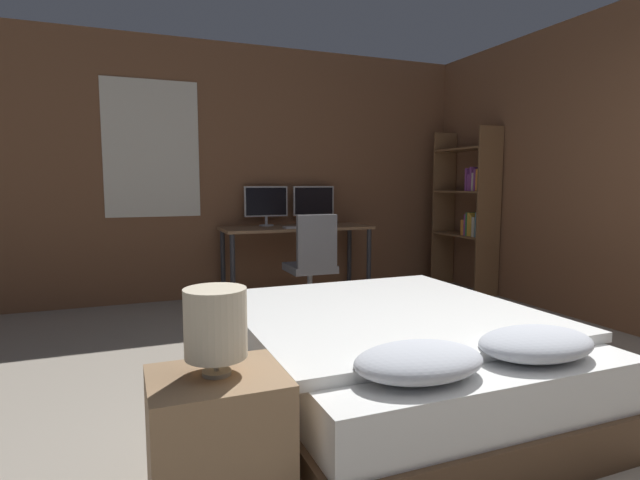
# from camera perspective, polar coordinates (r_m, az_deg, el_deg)

# --- Properties ---
(wall_back) EXTENTS (12.00, 0.08, 2.70)m
(wall_back) POSITION_cam_1_polar(r_m,az_deg,el_deg) (5.66, -4.30, 7.72)
(wall_back) COLOR brown
(wall_back) RESTS_ON ground_plane
(bed) EXTENTS (1.62, 1.97, 0.59)m
(bed) POSITION_cam_1_polar(r_m,az_deg,el_deg) (2.89, 8.34, -13.17)
(bed) COLOR brown
(bed) RESTS_ON ground_plane
(nightstand) EXTENTS (0.47, 0.40, 0.55)m
(nightstand) POSITION_cam_1_polar(r_m,az_deg,el_deg) (1.97, -11.52, -22.38)
(nightstand) COLOR #997551
(nightstand) RESTS_ON ground_plane
(bedside_lamp) EXTENTS (0.22, 0.22, 0.31)m
(bedside_lamp) POSITION_cam_1_polar(r_m,az_deg,el_deg) (1.79, -11.85, -9.32)
(bedside_lamp) COLOR gray
(bedside_lamp) RESTS_ON nightstand
(desk) EXTENTS (1.59, 0.60, 0.77)m
(desk) POSITION_cam_1_polar(r_m,az_deg,el_deg) (5.35, -2.72, 0.55)
(desk) COLOR #846042
(desk) RESTS_ON ground_plane
(monitor_left) EXTENTS (0.48, 0.16, 0.43)m
(monitor_left) POSITION_cam_1_polar(r_m,az_deg,el_deg) (5.43, -6.18, 4.19)
(monitor_left) COLOR #B7B7BC
(monitor_left) RESTS_ON desk
(monitor_right) EXTENTS (0.48, 0.16, 0.43)m
(monitor_right) POSITION_cam_1_polar(r_m,az_deg,el_deg) (5.60, -0.73, 4.30)
(monitor_right) COLOR #B7B7BC
(monitor_right) RESTS_ON desk
(keyboard) EXTENTS (0.39, 0.13, 0.02)m
(keyboard) POSITION_cam_1_polar(r_m,az_deg,el_deg) (5.15, -2.01, 1.49)
(keyboard) COLOR #B7B7BC
(keyboard) RESTS_ON desk
(computer_mouse) EXTENTS (0.07, 0.05, 0.04)m
(computer_mouse) POSITION_cam_1_polar(r_m,az_deg,el_deg) (5.26, 0.92, 1.68)
(computer_mouse) COLOR #B7B7BC
(computer_mouse) RESTS_ON desk
(office_chair) EXTENTS (0.52, 0.52, 0.94)m
(office_chair) POSITION_cam_1_polar(r_m,az_deg,el_deg) (4.71, -0.95, -4.04)
(office_chair) COLOR black
(office_chair) RESTS_ON ground_plane
(bookshelf) EXTENTS (0.31, 0.82, 1.83)m
(bookshelf) POSITION_cam_1_polar(r_m,az_deg,el_deg) (5.86, 16.79, 3.89)
(bookshelf) COLOR brown
(bookshelf) RESTS_ON ground_plane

